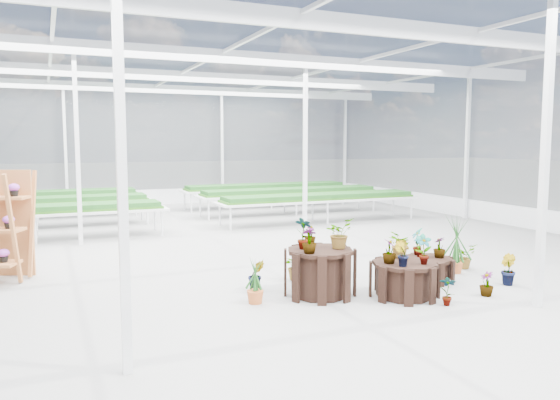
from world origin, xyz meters
name	(u,v)px	position (x,y,z in m)	size (l,w,h in m)	color
ground_plane	(256,268)	(0.00, 0.00, 0.00)	(24.00, 24.00, 0.00)	gray
greenhouse_shell	(256,153)	(0.00, 0.00, 2.25)	(18.00, 24.00, 4.50)	white
steel_frame	(256,153)	(0.00, 0.00, 2.25)	(18.00, 24.00, 4.50)	silver
nursery_benches	(175,207)	(0.00, 7.20, 0.42)	(16.00, 7.00, 0.84)	silver
plinth_tall	(320,272)	(0.27, -2.17, 0.38)	(1.12, 1.12, 0.76)	black
plinth_mid	(404,280)	(1.47, -2.77, 0.28)	(1.07, 1.07, 0.56)	black
plinth_low	(427,269)	(2.47, -2.07, 0.21)	(0.92, 0.92, 0.41)	black
nursery_plants	(384,254)	(1.63, -1.94, 0.53)	(5.03, 2.77, 1.28)	#1A4819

